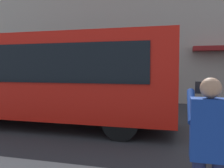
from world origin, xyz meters
TOP-DOWN VIEW (x-y plane):
  - ground_plane at (0.00, 0.00)m, footprint 60.00×60.00m
  - red_bus at (3.97, 0.22)m, footprint 9.05×2.54m
  - pedestrian_photographer at (-0.85, 4.89)m, footprint 0.53×0.52m

SIDE VIEW (x-z plane):
  - ground_plane at x=0.00m, z-range 0.00..0.00m
  - pedestrian_photographer at x=-0.85m, z-range 0.29..1.99m
  - red_bus at x=3.97m, z-range 0.14..3.22m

